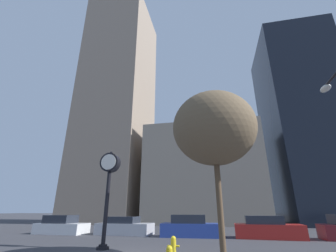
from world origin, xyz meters
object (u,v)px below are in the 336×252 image
at_px(car_silver, 124,227).
at_px(fire_hydrant_near, 173,245).
at_px(car_white, 61,226).
at_px(car_red, 267,229).
at_px(street_clock, 109,178).
at_px(car_blue, 191,227).
at_px(bare_tree, 214,129).

relative_size(car_silver, fire_hydrant_near, 6.05).
relative_size(car_white, fire_hydrant_near, 5.74).
bearing_deg(car_red, street_clock, -141.12).
bearing_deg(car_blue, car_red, -1.57).
distance_m(car_red, bare_tree, 9.47).
xyz_separation_m(street_clock, car_blue, (3.61, 6.15, -2.78)).
height_order(car_white, car_red, car_red).
height_order(car_silver, bare_tree, bare_tree).
height_order(car_silver, car_red, car_red).
xyz_separation_m(car_silver, fire_hydrant_near, (5.15, -7.01, -0.19)).
bearing_deg(car_blue, bare_tree, -77.45).
height_order(street_clock, fire_hydrant_near, street_clock).
bearing_deg(street_clock, car_red, 35.56).
height_order(street_clock, car_red, street_clock).
bearing_deg(car_blue, car_white, 177.71).
bearing_deg(fire_hydrant_near, street_clock, 172.99).
bearing_deg(fire_hydrant_near, car_red, 52.22).
distance_m(street_clock, car_red, 11.07).
bearing_deg(car_silver, car_red, 0.56).
height_order(street_clock, car_blue, street_clock).
xyz_separation_m(street_clock, fire_hydrant_near, (3.55, -0.44, -3.03)).
bearing_deg(car_blue, street_clock, -122.95).
relative_size(street_clock, car_silver, 1.13).
bearing_deg(car_silver, fire_hydrant_near, -51.23).
height_order(car_white, bare_tree, bare_tree).
bearing_deg(street_clock, fire_hydrant_near, -7.01).
bearing_deg(bare_tree, car_red, 68.21).
xyz_separation_m(car_red, fire_hydrant_near, (-5.17, -6.67, -0.24)).
relative_size(street_clock, fire_hydrant_near, 6.81).
height_order(car_silver, fire_hydrant_near, car_silver).
distance_m(street_clock, fire_hydrant_near, 4.69).
distance_m(car_white, fire_hydrant_near, 12.20).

